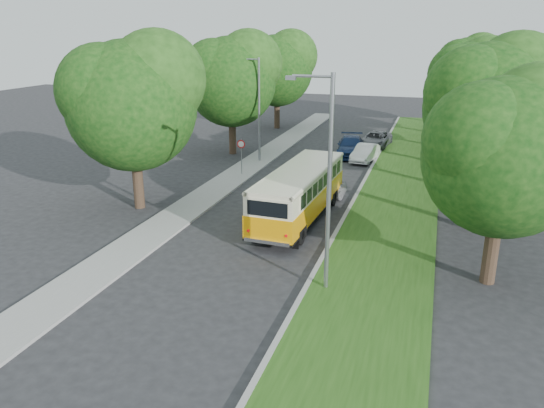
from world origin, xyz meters
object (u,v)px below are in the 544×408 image
(vintage_bus, at_px, (299,195))
(car_grey, at_px, (376,140))
(lamppost_near, at_px, (327,178))
(lamppost_far, at_px, (258,106))
(car_white, at_px, (365,153))
(car_blue, at_px, (351,146))
(car_silver, at_px, (320,191))

(vintage_bus, height_order, car_grey, vintage_bus)
(lamppost_near, relative_size, car_grey, 1.76)
(lamppost_far, bearing_deg, car_white, 18.85)
(car_blue, bearing_deg, lamppost_near, -90.87)
(lamppost_far, height_order, car_silver, lamppost_far)
(lamppost_near, bearing_deg, car_silver, 103.20)
(vintage_bus, height_order, car_blue, vintage_bus)
(lamppost_near, xyz_separation_m, car_blue, (-2.71, 22.62, -3.65))
(vintage_bus, relative_size, car_grey, 2.05)
(car_white, distance_m, car_blue, 2.05)
(lamppost_near, distance_m, car_grey, 26.63)
(lamppost_far, height_order, car_white, lamppost_far)
(vintage_bus, xyz_separation_m, car_white, (1.42, 13.97, -0.76))
(lamppost_near, height_order, lamppost_far, lamppost_near)
(vintage_bus, bearing_deg, car_blue, 92.61)
(car_white, xyz_separation_m, car_blue, (-1.33, 1.55, 0.10))
(vintage_bus, distance_m, car_silver, 3.25)
(car_blue, bearing_deg, car_white, -57.11)
(lamppost_far, relative_size, vintage_bus, 0.81)
(car_silver, relative_size, car_white, 1.06)
(lamppost_far, bearing_deg, car_silver, -51.78)
(lamppost_near, bearing_deg, car_grey, 92.68)
(car_white, relative_size, car_blue, 0.76)
(car_silver, distance_m, car_grey, 16.14)
(car_silver, xyz_separation_m, car_white, (1.02, 10.83, -0.06))
(lamppost_near, bearing_deg, lamppost_far, 115.71)
(lamppost_far, distance_m, vintage_bus, 13.22)
(vintage_bus, xyz_separation_m, car_grey, (1.57, 19.24, -0.75))
(lamppost_near, xyz_separation_m, car_silver, (-2.40, 10.24, -3.69))
(vintage_bus, relative_size, car_blue, 1.86)
(lamppost_near, xyz_separation_m, lamppost_far, (-8.91, 18.50, -0.25))
(lamppost_near, relative_size, car_silver, 2.00)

